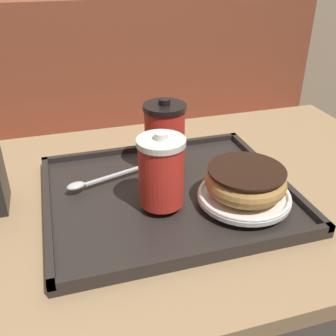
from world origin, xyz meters
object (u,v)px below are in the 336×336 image
(spoon, at_px, (88,183))
(coffee_cup_rear, at_px, (165,135))
(donut_chocolate_glazed, at_px, (246,181))
(coffee_cup_front, at_px, (161,171))

(spoon, bearing_deg, coffee_cup_rear, 175.65)
(coffee_cup_rear, bearing_deg, donut_chocolate_glazed, -59.29)
(spoon, bearing_deg, donut_chocolate_glazed, 136.61)
(coffee_cup_front, distance_m, donut_chocolate_glazed, 0.15)
(donut_chocolate_glazed, bearing_deg, coffee_cup_rear, 120.71)
(coffee_cup_front, distance_m, spoon, 0.16)
(coffee_cup_front, relative_size, coffee_cup_rear, 0.94)
(donut_chocolate_glazed, xyz_separation_m, spoon, (-0.26, 0.13, -0.03))
(coffee_cup_front, xyz_separation_m, coffee_cup_rear, (0.04, 0.13, 0.00))
(coffee_cup_front, xyz_separation_m, donut_chocolate_glazed, (0.14, -0.03, -0.02))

